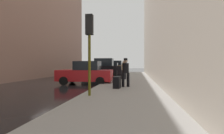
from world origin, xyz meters
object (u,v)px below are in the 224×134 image
(parked_silver_sedan, at_px, (119,68))
(duffel_bag, at_px, (116,81))
(fire_hydrant, at_px, (112,76))
(pedestrian_in_tan_coat, at_px, (124,69))
(parked_black_suv, at_px, (103,69))
(parked_bronze_suv, at_px, (115,67))
(pedestrian_with_fedora, at_px, (126,71))
(rolling_suitcase, at_px, (117,82))
(parked_red_hatchback, at_px, (86,73))
(parked_gray_coupe, at_px, (110,69))
(traffic_light, at_px, (89,37))

(parked_silver_sedan, height_order, duffel_bag, parked_silver_sedan)
(fire_hydrant, bearing_deg, pedestrian_in_tan_coat, 57.52)
(parked_black_suv, xyz_separation_m, fire_hydrant, (1.80, -5.30, -0.54))
(parked_bronze_suv, bearing_deg, pedestrian_with_fedora, -81.42)
(parked_silver_sedan, relative_size, rolling_suitcase, 4.08)
(parked_silver_sedan, xyz_separation_m, fire_hydrant, (1.80, -24.37, -0.35))
(parked_red_hatchback, relative_size, fire_hydrant, 6.02)
(parked_gray_coupe, distance_m, rolling_suitcase, 16.53)
(parked_gray_coupe, relative_size, parked_bronze_suv, 0.91)
(pedestrian_in_tan_coat, relative_size, duffel_bag, 3.89)
(pedestrian_with_fedora, xyz_separation_m, duffel_bag, (-0.86, 2.34, -0.85))
(parked_gray_coupe, height_order, parked_bronze_suv, parked_bronze_suv)
(traffic_light, xyz_separation_m, pedestrian_in_tan_coat, (0.89, 8.88, -1.65))
(parked_black_suv, bearing_deg, fire_hydrant, -71.22)
(pedestrian_in_tan_coat, bearing_deg, parked_red_hatchback, -130.22)
(parked_bronze_suv, distance_m, rolling_suitcase, 22.58)
(parked_bronze_suv, relative_size, parked_silver_sedan, 1.09)
(parked_red_hatchback, xyz_separation_m, traffic_light, (1.85, -5.64, 1.91))
(parked_silver_sedan, relative_size, fire_hydrant, 6.02)
(fire_hydrant, bearing_deg, parked_silver_sedan, 94.23)
(parked_black_suv, relative_size, parked_gray_coupe, 1.10)
(parked_black_suv, relative_size, fire_hydrant, 6.57)
(parked_gray_coupe, bearing_deg, parked_red_hatchback, -90.00)
(parked_black_suv, distance_m, fire_hydrant, 5.63)
(parked_black_suv, distance_m, rolling_suitcase, 10.60)
(parked_bronze_suv, xyz_separation_m, traffic_light, (1.85, -24.91, 1.73))
(parked_red_hatchback, bearing_deg, rolling_suitcase, -48.10)
(fire_hydrant, xyz_separation_m, traffic_light, (0.05, -7.41, 2.26))
(parked_silver_sedan, distance_m, pedestrian_with_fedora, 28.70)
(parked_gray_coupe, relative_size, fire_hydrant, 5.99)
(fire_hydrant, relative_size, pedestrian_in_tan_coat, 0.41)
(parked_gray_coupe, height_order, fire_hydrant, parked_gray_coupe)
(fire_hydrant, relative_size, rolling_suitcase, 0.68)
(parked_bronze_suv, height_order, traffic_light, traffic_light)
(pedestrian_with_fedora, height_order, duffel_bag, pedestrian_with_fedora)
(parked_gray_coupe, height_order, traffic_light, traffic_light)
(parked_bronze_suv, bearing_deg, parked_black_suv, -90.00)
(parked_red_hatchback, height_order, parked_bronze_suv, parked_bronze_suv)
(fire_hydrant, xyz_separation_m, duffel_bag, (0.60, -1.80, -0.21))
(rolling_suitcase, height_order, duffel_bag, rolling_suitcase)
(parked_silver_sedan, distance_m, fire_hydrant, 24.44)
(rolling_suitcase, bearing_deg, parked_silver_sedan, 95.48)
(parked_bronze_suv, relative_size, fire_hydrant, 6.58)
(pedestrian_in_tan_coat, xyz_separation_m, duffel_bag, (-0.34, -3.27, -0.81))
(rolling_suitcase, relative_size, duffel_bag, 2.36)
(parked_gray_coupe, relative_size, traffic_light, 1.17)
(pedestrian_with_fedora, xyz_separation_m, pedestrian_in_tan_coat, (-0.52, 5.61, -0.03))
(duffel_bag, bearing_deg, parked_bronze_suv, 97.11)
(rolling_suitcase, bearing_deg, parked_gray_coupe, 99.79)
(parked_red_hatchback, relative_size, duffel_bag, 9.63)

